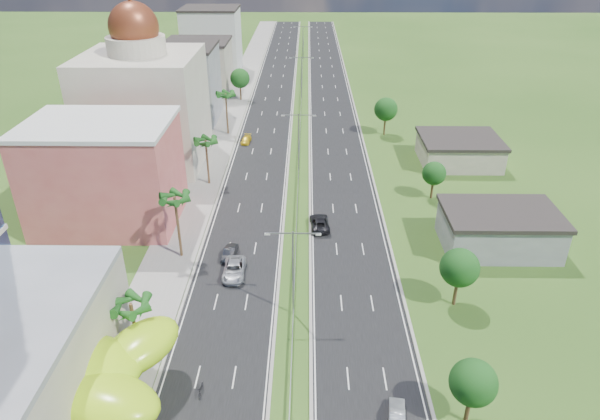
{
  "coord_description": "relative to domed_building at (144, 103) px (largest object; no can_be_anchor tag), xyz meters",
  "views": [
    {
      "loc": [
        1.41,
        -38.9,
        39.85
      ],
      "look_at": [
        0.6,
        22.37,
        7.0
      ],
      "focal_mm": 32.0,
      "sensor_mm": 36.0,
      "label": 1
    }
  ],
  "objects": [
    {
      "name": "median_guardrail",
      "position": [
        28.0,
        16.99,
        -10.74
      ],
      "size": [
        0.1,
        216.06,
        0.76
      ],
      "color": "gray",
      "rests_on": "ground"
    },
    {
      "name": "shed_far",
      "position": [
        58.0,
        -0.0,
        -9.15
      ],
      "size": [
        14.0,
        12.0,
        4.4
      ],
      "primitive_type": "cube",
      "color": "#A29885",
      "rests_on": "ground"
    },
    {
      "name": "sidewalk_left",
      "position": [
        11.0,
        35.0,
        -11.29
      ],
      "size": [
        7.0,
        260.0,
        0.12
      ],
      "primitive_type": "cube",
      "color": "gray",
      "rests_on": "ground"
    },
    {
      "name": "streetlight_median_d",
      "position": [
        28.0,
        40.0,
        -4.61
      ],
      "size": [
        6.04,
        0.25,
        11.0
      ],
      "color": "gray",
      "rests_on": "ground"
    },
    {
      "name": "car_silver_mid_left",
      "position": [
        20.22,
        -37.42,
        -10.49
      ],
      "size": [
        2.83,
        5.97,
        1.65
      ],
      "primitive_type": "imported",
      "rotation": [
        0.0,
        0.0,
        0.02
      ],
      "color": "#9D9FA4",
      "rests_on": "road_left"
    },
    {
      "name": "lime_canopy",
      "position": [
        8.0,
        -59.0,
        -6.36
      ],
      "size": [
        18.0,
        15.0,
        7.4
      ],
      "color": "#ABE216",
      "rests_on": "ground"
    },
    {
      "name": "car_yellow_far_left",
      "position": [
        16.93,
        9.78,
        -10.7
      ],
      "size": [
        2.04,
        4.36,
        1.23
      ],
      "primitive_type": "imported",
      "rotation": [
        0.0,
        0.0,
        -0.08
      ],
      "color": "gold",
      "rests_on": "road_left"
    },
    {
      "name": "ground",
      "position": [
        28.0,
        -55.0,
        -11.35
      ],
      "size": [
        500.0,
        500.0,
        0.0
      ],
      "primitive_type": "plane",
      "color": "#2D5119",
      "rests_on": "ground"
    },
    {
      "name": "palm_tree_d",
      "position": [
        12.5,
        -10.0,
        -3.81
      ],
      "size": [
        3.6,
        3.6,
        8.6
      ],
      "color": "#47301C",
      "rests_on": "ground"
    },
    {
      "name": "midrise_grey",
      "position": [
        1.0,
        25.0,
        -3.35
      ],
      "size": [
        16.0,
        15.0,
        16.0
      ],
      "primitive_type": "cube",
      "color": "gray",
      "rests_on": "ground"
    },
    {
      "name": "midrise_white",
      "position": [
        1.0,
        70.0,
        -2.35
      ],
      "size": [
        16.0,
        15.0,
        18.0
      ],
      "primitive_type": "cube",
      "color": "silver",
      "rests_on": "ground"
    },
    {
      "name": "leafy_tree_rd",
      "position": [
        46.0,
        15.0,
        -5.78
      ],
      "size": [
        4.9,
        4.9,
        8.05
      ],
      "color": "#47301C",
      "rests_on": "ground"
    },
    {
      "name": "leafy_tree_ra",
      "position": [
        44.0,
        -60.0,
        -6.58
      ],
      "size": [
        4.2,
        4.2,
        6.9
      ],
      "color": "#47301C",
      "rests_on": "ground"
    },
    {
      "name": "streetlight_median_c",
      "position": [
        28.0,
        -5.0,
        -4.61
      ],
      "size": [
        6.04,
        0.25,
        11.0
      ],
      "color": "gray",
      "rests_on": "ground"
    },
    {
      "name": "pink_shophouse",
      "position": [
        0.0,
        -23.0,
        -3.85
      ],
      "size": [
        20.0,
        15.0,
        15.0
      ],
      "primitive_type": "cube",
      "color": "#C35150",
      "rests_on": "ground"
    },
    {
      "name": "shed_near",
      "position": [
        56.0,
        -30.0,
        -8.85
      ],
      "size": [
        15.0,
        10.0,
        5.0
      ],
      "primitive_type": "cube",
      "color": "gray",
      "rests_on": "ground"
    },
    {
      "name": "car_silver_right",
      "position": [
        37.73,
        -59.97,
        -10.65
      ],
      "size": [
        1.99,
        4.2,
        1.33
      ],
      "primitive_type": "imported",
      "rotation": [
        0.0,
        0.0,
        2.99
      ],
      "color": "#A8ACB0",
      "rests_on": "road_right"
    },
    {
      "name": "motorcycle",
      "position": [
        19.4,
        -57.04,
        -10.65
      ],
      "size": [
        0.69,
        2.11,
        1.34
      ],
      "primitive_type": "imported",
      "rotation": [
        0.0,
        0.0,
        0.03
      ],
      "color": "black",
      "rests_on": "road_left"
    },
    {
      "name": "car_dark_left",
      "position": [
        19.13,
        -33.29,
        -10.64
      ],
      "size": [
        2.01,
        4.28,
        1.36
      ],
      "primitive_type": "imported",
      "rotation": [
        0.0,
        0.0,
        -0.14
      ],
      "color": "black",
      "rests_on": "road_left"
    },
    {
      "name": "domed_building",
      "position": [
        0.0,
        0.0,
        0.0
      ],
      "size": [
        20.0,
        20.0,
        28.7
      ],
      "color": "#BFB19E",
      "rests_on": "ground"
    },
    {
      "name": "leafy_tree_rc",
      "position": [
        50.0,
        -15.0,
        -6.98
      ],
      "size": [
        3.85,
        3.85,
        6.33
      ],
      "color": "#47301C",
      "rests_on": "ground"
    },
    {
      "name": "road_left",
      "position": [
        20.5,
        35.0,
        -11.33
      ],
      "size": [
        11.0,
        260.0,
        0.04
      ],
      "primitive_type": "cube",
      "color": "black",
      "rests_on": "ground"
    },
    {
      "name": "car_dark_far_right",
      "position": [
        31.41,
        -25.07,
        -10.51
      ],
      "size": [
        3.1,
        5.97,
        1.61
      ],
      "primitive_type": "imported",
      "rotation": [
        0.0,
        0.0,
        3.22
      ],
      "color": "black",
      "rests_on": "road_right"
    },
    {
      "name": "leafy_tree_lfar",
      "position": [
        12.5,
        40.0,
        -5.78
      ],
      "size": [
        4.9,
        4.9,
        8.05
      ],
      "color": "#47301C",
      "rests_on": "ground"
    },
    {
      "name": "palm_tree_c",
      "position": [
        12.5,
        -33.0,
        -2.85
      ],
      "size": [
        3.6,
        3.6,
        9.6
      ],
      "color": "#47301C",
      "rests_on": "ground"
    },
    {
      "name": "palm_tree_b",
      "position": [
        12.5,
        -53.0,
        -4.29
      ],
      "size": [
        3.6,
        3.6,
        8.1
      ],
      "color": "#47301C",
      "rests_on": "ground"
    },
    {
      "name": "palm_tree_e",
      "position": [
        12.5,
        15.0,
        -3.05
      ],
      "size": [
        3.6,
        3.6,
        9.4
      ],
      "color": "#47301C",
      "rests_on": "ground"
    },
    {
      "name": "streetlight_median_b",
      "position": [
        28.0,
        -45.0,
        -4.61
      ],
      "size": [
        6.04,
        0.25,
        11.0
      ],
      "color": "gray",
      "rests_on": "ground"
    },
    {
      "name": "leafy_tree_rb",
      "position": [
        47.0,
        -43.0,
        -6.18
      ],
      "size": [
        4.55,
        4.55,
        7.47
      ],
      "color": "#47301C",
      "rests_on": "ground"
    },
    {
      "name": "midrise_beige",
      "position": [
        1.0,
        47.0,
        -4.85
      ],
      "size": [
        16.0,
        15.0,
        13.0
      ],
      "primitive_type": "cube",
      "color": "#A29885",
      "rests_on": "ground"
    },
    {
      "name": "road_right",
      "position": [
        35.5,
        35.0,
        -11.33
      ],
      "size": [
        11.0,
        260.0,
        0.04
      ],
      "primitive_type": "cube",
      "color": "black",
      "rests_on": "ground"
    },
    {
      "name": "streetlight_median_e",
      "position": [
        28.0,
        85.0,
        -4.61
      ],
      "size": [
        6.04,
        0.25,
        11.0
      ],
      "color": "gray",
      "rests_on": "ground"
    }
  ]
}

